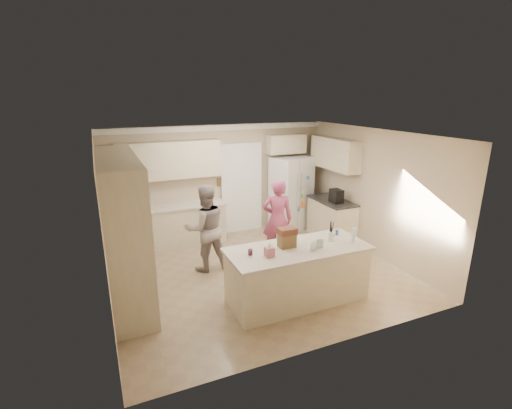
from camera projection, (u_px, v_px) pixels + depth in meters
name	position (u px, v px, depth m)	size (l,w,h in m)	color
floor	(258.00, 274.00, 7.02)	(5.20, 4.60, 0.02)	#947D5C
ceiling	(259.00, 134.00, 6.26)	(5.20, 4.60, 0.02)	white
wall_back	(219.00, 181.00, 8.67)	(5.20, 0.02, 2.60)	#C6B194
wall_front	(333.00, 258.00, 4.61)	(5.20, 0.02, 2.60)	#C6B194
wall_left	(102.00, 228.00, 5.65)	(0.02, 4.60, 2.60)	#C6B194
wall_right	(374.00, 193.00, 7.63)	(0.02, 4.60, 2.60)	#C6B194
crown_back	(218.00, 128.00, 8.27)	(5.20, 0.08, 0.12)	white
pantry_bank	(123.00, 228.00, 5.98)	(0.60, 2.60, 2.35)	beige
back_base_cab	(175.00, 226.00, 8.21)	(2.20, 0.60, 0.88)	beige
back_countertop	(174.00, 207.00, 8.07)	(2.24, 0.63, 0.04)	beige
back_upper_cab	(169.00, 160.00, 7.90)	(2.20, 0.35, 0.80)	beige
doorway_opening	(241.00, 189.00, 8.93)	(0.90, 0.06, 2.10)	black
doorway_casing	(242.00, 189.00, 8.90)	(1.02, 0.03, 2.22)	white
wall_frame_upper	(220.00, 171.00, 8.57)	(0.15, 0.02, 0.20)	brown
wall_frame_lower	(220.00, 182.00, 8.65)	(0.15, 0.02, 0.20)	brown
refrigerator	(291.00, 193.00, 9.14)	(0.90, 0.70, 1.80)	white
fridge_seam	(298.00, 197.00, 8.82)	(0.01, 0.02, 1.78)	gray
fridge_dispenser	(291.00, 188.00, 8.66)	(0.22, 0.03, 0.35)	black
fridge_handle_l	(297.00, 191.00, 8.75)	(0.02, 0.02, 0.85)	silver
fridge_handle_r	(301.00, 191.00, 8.79)	(0.02, 0.02, 0.85)	silver
over_fridge_cab	(286.00, 144.00, 8.91)	(0.95, 0.35, 0.45)	beige
right_base_cab	(331.00, 220.00, 8.64)	(0.60, 1.20, 0.88)	beige
right_countertop	(332.00, 201.00, 8.51)	(0.63, 1.24, 0.04)	#2D2B28
right_upper_cab	(335.00, 154.00, 8.43)	(0.35, 1.50, 0.70)	beige
coffee_maker	(336.00, 196.00, 8.27)	(0.22, 0.28, 0.30)	black
island_base	(297.00, 275.00, 6.00)	(2.20, 0.90, 0.88)	beige
island_top	(298.00, 249.00, 5.87)	(2.28, 0.96, 0.05)	beige
utensil_crock	(331.00, 236.00, 6.13)	(0.13, 0.13, 0.15)	white
tissue_box	(269.00, 252.00, 5.54)	(0.13, 0.13, 0.14)	#C26776
tissue_plume	(270.00, 245.00, 5.51)	(0.08, 0.08, 0.08)	white
dollhouse_body	(287.00, 240.00, 5.86)	(0.26, 0.18, 0.22)	brown
dollhouse_roof	(287.00, 231.00, 5.81)	(0.28, 0.20, 0.10)	#592D1E
jam_jar	(250.00, 252.00, 5.59)	(0.07, 0.07, 0.09)	#59263F
greeting_card_a	(313.00, 246.00, 5.72)	(0.12, 0.01, 0.16)	white
greeting_card_b	(320.00, 243.00, 5.82)	(0.12, 0.01, 0.16)	silver
water_bottle	(354.00, 235.00, 6.05)	(0.07, 0.07, 0.24)	silver
shaker_salt	(334.00, 233.00, 6.35)	(0.05, 0.05, 0.09)	#3A579F
shaker_pepper	(337.00, 232.00, 6.38)	(0.05, 0.05, 0.09)	#3A579F
teen_boy	(206.00, 228.00, 6.96)	(0.82, 0.64, 1.68)	gray
teen_girl	(277.00, 219.00, 7.45)	(0.61, 0.40, 1.67)	#B84D6E
fridge_magnets	(298.00, 197.00, 8.82)	(0.76, 0.02, 1.44)	tan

